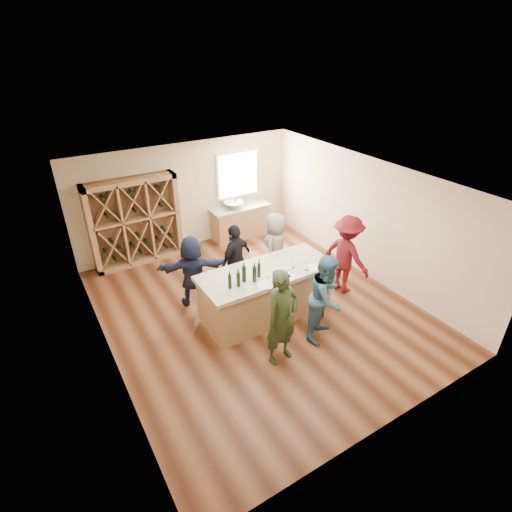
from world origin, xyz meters
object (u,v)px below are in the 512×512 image
sink (234,205)px  wine_bottle_e (259,270)px  wine_bottle_d (254,274)px  person_near_right (326,298)px  person_far_mid (236,259)px  wine_bottle_c (244,274)px  person_server (346,255)px  wine_bottle_a (230,282)px  person_far_right (276,248)px  wine_rack (135,222)px  tasting_counter_base (266,295)px  wine_bottle_b (238,280)px  person_near_left (282,318)px  person_far_left (193,271)px

sink → wine_bottle_e: 3.88m
wine_bottle_d → person_near_right: bearing=-40.8°
sink → person_far_mid: 2.70m
wine_bottle_c → person_server: (2.58, 0.00, -0.33)m
wine_bottle_a → person_far_right: size_ratio=0.16×
wine_rack → person_far_right: bearing=-45.2°
tasting_counter_base → wine_bottle_e: wine_bottle_e is taller
sink → wine_bottle_d: (-1.56, -3.71, 0.22)m
wine_rack → wine_bottle_b: 3.85m
tasting_counter_base → wine_bottle_b: (-0.75, -0.21, 0.72)m
person_near_left → person_far_right: size_ratio=1.09×
wine_bottle_c → wine_bottle_e: 0.33m
person_near_right → person_server: bearing=7.1°
wine_bottle_a → person_far_mid: (0.82, 1.28, -0.40)m
wine_bottle_d → person_far_mid: size_ratio=0.19×
person_server → person_far_right: size_ratio=1.09×
person_server → person_far_left: size_ratio=1.14×
wine_rack → wine_bottle_a: size_ratio=8.02×
sink → wine_bottle_b: wine_bottle_b is taller
tasting_counter_base → person_server: 2.05m
wine_rack → person_far_left: bearing=-79.0°
person_near_left → person_server: 2.70m
wine_bottle_a → person_far_mid: size_ratio=0.17×
wine_bottle_a → wine_bottle_e: 0.66m
tasting_counter_base → wine_bottle_d: (-0.41, -0.22, 0.74)m
person_far_mid → person_near_left: bearing=55.9°
wine_bottle_e → person_far_right: person_far_right is taller
person_far_left → wine_bottle_a: bearing=117.0°
sink → wine_rack: bearing=178.5°
tasting_counter_base → wine_bottle_c: bearing=-168.4°
wine_bottle_b → person_far_mid: person_far_mid is taller
wine_bottle_a → person_near_left: (0.45, -1.04, -0.30)m
wine_bottle_d → wine_bottle_e: size_ratio=1.12×
wine_bottle_a → wine_bottle_b: wine_bottle_b is taller
tasting_counter_base → person_near_right: person_near_right is taller
tasting_counter_base → person_far_right: bearing=48.7°
person_server → person_far_right: bearing=33.5°
wine_bottle_a → person_server: (2.91, 0.06, -0.31)m
person_far_mid → person_far_left: bearing=-29.4°
sink → wine_bottle_a: size_ratio=1.98×
person_near_right → person_far_right: bearing=53.3°
person_far_left → person_server: bearing=176.8°
wine_bottle_a → person_near_left: size_ratio=0.15×
wine_bottle_b → person_near_left: person_near_left is taller
wine_bottle_d → person_far_right: bearing=43.7°
person_near_left → person_far_left: person_near_left is taller
person_far_left → tasting_counter_base: bearing=152.3°
tasting_counter_base → person_near_left: bearing=-110.8°
wine_bottle_a → wine_bottle_b: bearing=-10.2°
wine_bottle_d → wine_bottle_e: bearing=32.1°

